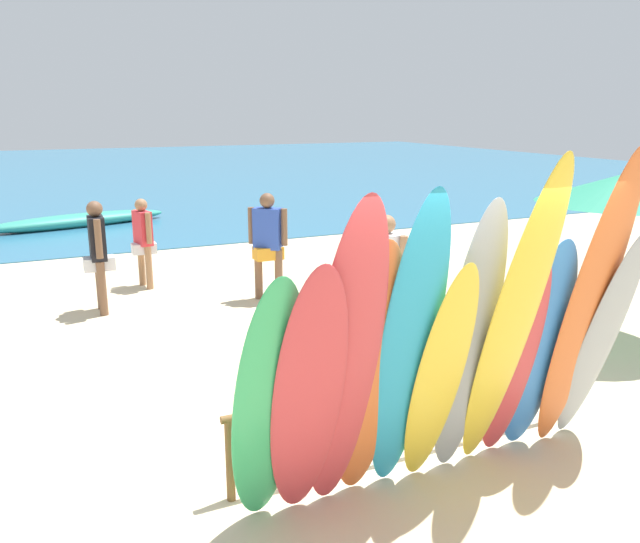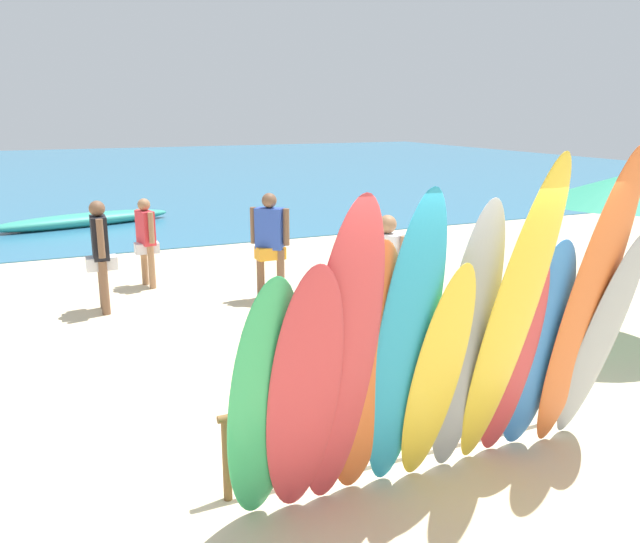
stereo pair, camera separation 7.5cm
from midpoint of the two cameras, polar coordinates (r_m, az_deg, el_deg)
ground at (r=18.87m, az=-14.79°, el=4.57°), size 60.00×60.00×0.00m
ocean_water at (r=34.31m, az=-19.14°, el=8.46°), size 60.00×40.00×0.02m
surfboard_rack at (r=5.80m, az=8.62°, el=-10.78°), size 3.51×0.07×0.74m
surfboard_green_0 at (r=4.59m, az=-4.57°, el=-11.86°), size 0.58×0.64×2.03m
surfboard_red_1 at (r=4.60m, az=-0.96°, el=-11.18°), size 0.56×0.68×2.11m
surfboard_red_2 at (r=4.62m, az=2.41°, el=-8.15°), size 0.61×0.71×2.54m
surfboard_orange_3 at (r=4.87m, az=4.50°, el=-9.20°), size 0.53×0.58×2.19m
surfboard_teal_4 at (r=4.86m, az=8.00°, el=-7.01°), size 0.52×0.76×2.56m
surfboard_yellow_5 at (r=5.14m, az=10.77°, el=-9.33°), size 0.49×0.66×2.00m
surfboard_grey_6 at (r=5.25m, az=13.30°, el=-6.36°), size 0.51×0.61×2.43m
surfboard_yellow_7 at (r=5.29m, az=16.98°, el=-4.51°), size 0.52×0.92×2.77m
surfboard_red_8 at (r=5.71m, az=17.22°, el=-7.40°), size 0.49×0.57×1.97m
surfboard_blue_9 at (r=5.87m, az=19.16°, el=-6.56°), size 0.58×0.58×2.04m
surfboard_orange_10 at (r=5.88m, az=23.01°, el=-3.08°), size 0.58×0.77×2.79m
surfboard_grey_11 at (r=6.24m, az=24.01°, el=-5.58°), size 0.53×0.72×2.09m
beachgoer_by_water at (r=10.31m, az=-4.29°, el=2.92°), size 0.53×0.46×1.75m
beachgoer_near_rack at (r=8.30m, az=6.18°, el=0.03°), size 0.45×0.62×1.73m
beachgoer_midbeach at (r=10.19m, az=-18.82°, el=1.95°), size 0.45×0.65×1.72m
beachgoer_photographing at (r=11.45m, az=-15.10°, el=3.05°), size 0.41×0.58×1.56m
beach_chair_red at (r=8.83m, az=19.77°, el=-3.75°), size 0.72×0.84×0.81m
beach_umbrella at (r=9.17m, az=25.80°, el=6.65°), size 2.17×2.17×2.23m
distant_boat at (r=18.13m, az=-20.29°, el=4.32°), size 4.77×1.84×0.38m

